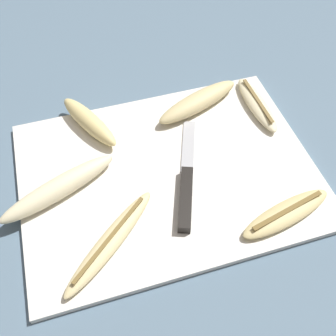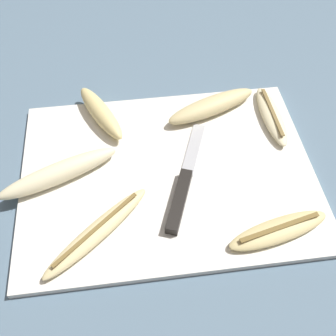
{
  "view_description": "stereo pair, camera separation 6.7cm",
  "coord_description": "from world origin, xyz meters",
  "px_view_note": "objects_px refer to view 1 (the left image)",
  "views": [
    {
      "loc": [
        -0.12,
        -0.39,
        0.56
      ],
      "look_at": [
        0.0,
        0.0,
        0.02
      ],
      "focal_mm": 42.0,
      "sensor_mm": 36.0,
      "label": 1
    },
    {
      "loc": [
        -0.05,
        -0.4,
        0.56
      ],
      "look_at": [
        0.0,
        0.0,
        0.02
      ],
      "focal_mm": 42.0,
      "sensor_mm": 36.0,
      "label": 2
    }
  ],
  "objects_px": {
    "banana_mellow_near": "(198,102)",
    "banana_ripe_center": "(111,241)",
    "banana_pale_long": "(257,104)",
    "knife": "(186,190)",
    "banana_bright_far": "(59,188)",
    "banana_golden_short": "(89,121)",
    "banana_spotted_left": "(286,213)"
  },
  "relations": [
    {
      "from": "banana_mellow_near",
      "to": "banana_pale_long",
      "type": "bearing_deg",
      "value": -17.32
    },
    {
      "from": "banana_golden_short",
      "to": "banana_pale_long",
      "type": "height_order",
      "value": "banana_golden_short"
    },
    {
      "from": "banana_spotted_left",
      "to": "banana_ripe_center",
      "type": "xyz_separation_m",
      "value": [
        -0.28,
        0.03,
        0.0
      ]
    },
    {
      "from": "knife",
      "to": "banana_ripe_center",
      "type": "distance_m",
      "value": 0.15
    },
    {
      "from": "banana_pale_long",
      "to": "banana_ripe_center",
      "type": "distance_m",
      "value": 0.39
    },
    {
      "from": "banana_mellow_near",
      "to": "banana_ripe_center",
      "type": "bearing_deg",
      "value": -133.06
    },
    {
      "from": "banana_golden_short",
      "to": "banana_ripe_center",
      "type": "xyz_separation_m",
      "value": [
        -0.01,
        -0.25,
        -0.01
      ]
    },
    {
      "from": "banana_spotted_left",
      "to": "banana_pale_long",
      "type": "bearing_deg",
      "value": 76.33
    },
    {
      "from": "banana_bright_far",
      "to": "banana_ripe_center",
      "type": "bearing_deg",
      "value": -62.0
    },
    {
      "from": "banana_spotted_left",
      "to": "banana_mellow_near",
      "type": "bearing_deg",
      "value": 100.75
    },
    {
      "from": "banana_bright_far",
      "to": "banana_golden_short",
      "type": "bearing_deg",
      "value": 61.31
    },
    {
      "from": "banana_pale_long",
      "to": "banana_ripe_center",
      "type": "relative_size",
      "value": 0.87
    },
    {
      "from": "banana_golden_short",
      "to": "banana_ripe_center",
      "type": "relative_size",
      "value": 0.87
    },
    {
      "from": "knife",
      "to": "banana_golden_short",
      "type": "height_order",
      "value": "banana_golden_short"
    },
    {
      "from": "banana_golden_short",
      "to": "banana_mellow_near",
      "type": "distance_m",
      "value": 0.21
    },
    {
      "from": "banana_spotted_left",
      "to": "banana_mellow_near",
      "type": "relative_size",
      "value": 0.91
    },
    {
      "from": "banana_spotted_left",
      "to": "banana_bright_far",
      "type": "relative_size",
      "value": 0.83
    },
    {
      "from": "knife",
      "to": "banana_mellow_near",
      "type": "height_order",
      "value": "banana_mellow_near"
    },
    {
      "from": "banana_ripe_center",
      "to": "banana_pale_long",
      "type": "bearing_deg",
      "value": 31.63
    },
    {
      "from": "banana_ripe_center",
      "to": "banana_spotted_left",
      "type": "bearing_deg",
      "value": -6.77
    },
    {
      "from": "banana_mellow_near",
      "to": "banana_ripe_center",
      "type": "xyz_separation_m",
      "value": [
        -0.23,
        -0.24,
        -0.01
      ]
    },
    {
      "from": "banana_bright_far",
      "to": "knife",
      "type": "bearing_deg",
      "value": -16.06
    },
    {
      "from": "banana_spotted_left",
      "to": "banana_pale_long",
      "type": "distance_m",
      "value": 0.25
    },
    {
      "from": "banana_golden_short",
      "to": "banana_pale_long",
      "type": "relative_size",
      "value": 1.01
    },
    {
      "from": "knife",
      "to": "banana_mellow_near",
      "type": "relative_size",
      "value": 1.21
    },
    {
      "from": "banana_pale_long",
      "to": "banana_mellow_near",
      "type": "height_order",
      "value": "banana_mellow_near"
    },
    {
      "from": "banana_mellow_near",
      "to": "banana_ripe_center",
      "type": "relative_size",
      "value": 1.05
    },
    {
      "from": "banana_mellow_near",
      "to": "banana_golden_short",
      "type": "bearing_deg",
      "value": 177.94
    },
    {
      "from": "banana_pale_long",
      "to": "knife",
      "type": "bearing_deg",
      "value": -142.64
    },
    {
      "from": "banana_golden_short",
      "to": "banana_pale_long",
      "type": "bearing_deg",
      "value": -7.41
    },
    {
      "from": "banana_ripe_center",
      "to": "knife",
      "type": "bearing_deg",
      "value": 22.24
    },
    {
      "from": "banana_spotted_left",
      "to": "banana_mellow_near",
      "type": "height_order",
      "value": "banana_mellow_near"
    }
  ]
}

